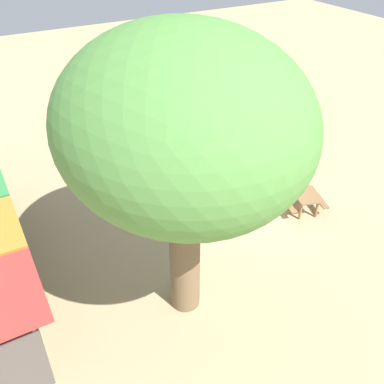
% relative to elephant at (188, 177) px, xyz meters
% --- Properties ---
extents(ground_plane, '(60.00, 60.00, 0.00)m').
position_rel_elephant_xyz_m(ground_plane, '(-1.49, -1.26, -0.91)').
color(ground_plane, tan).
extents(elephant, '(1.68, 2.02, 1.43)m').
position_rel_elephant_xyz_m(elephant, '(0.00, 0.00, 0.00)').
color(elephant, slate).
rests_on(elephant, ground_plane).
extents(person_handler, '(0.32, 0.46, 1.62)m').
position_rel_elephant_xyz_m(person_handler, '(-1.58, 0.60, 0.04)').
color(person_handler, '#3F3833').
rests_on(person_handler, ground_plane).
extents(shade_tree_main, '(6.18, 5.66, 7.93)m').
position_rel_elephant_xyz_m(shade_tree_main, '(-4.61, 2.63, 4.76)').
color(shade_tree_main, brown).
rests_on(shade_tree_main, ground_plane).
extents(wooden_bench, '(1.45, 0.70, 0.88)m').
position_rel_elephant_xyz_m(wooden_bench, '(1.78, -2.80, -0.44)').
color(wooden_bench, '#9E7A51').
rests_on(wooden_bench, ground_plane).
extents(picnic_table_near, '(1.87, 1.86, 0.78)m').
position_rel_elephant_xyz_m(picnic_table_near, '(-2.77, -3.39, -0.33)').
color(picnic_table_near, olive).
rests_on(picnic_table_near, ground_plane).
extents(picnic_table_far, '(2.09, 2.08, 0.78)m').
position_rel_elephant_xyz_m(picnic_table_far, '(2.52, -5.01, -0.33)').
color(picnic_table_far, brown).
rests_on(picnic_table_far, ground_plane).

